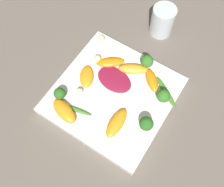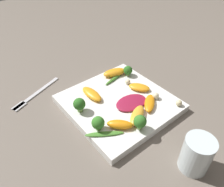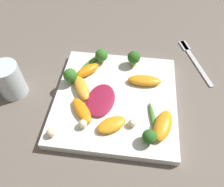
{
  "view_description": "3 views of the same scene",
  "coord_description": "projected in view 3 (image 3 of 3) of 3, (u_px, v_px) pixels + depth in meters",
  "views": [
    {
      "loc": [
        -0.14,
        0.23,
        0.6
      ],
      "look_at": [
        0.0,
        0.0,
        0.03
      ],
      "focal_mm": 42.0,
      "sensor_mm": 36.0,
      "label": 1
    },
    {
      "loc": [
        -0.3,
        -0.34,
        0.42
      ],
      "look_at": [
        -0.01,
        0.02,
        0.04
      ],
      "focal_mm": 35.0,
      "sensor_mm": 36.0,
      "label": 2
    },
    {
      "loc": [
        0.3,
        0.03,
        0.42
      ],
      "look_at": [
        0.01,
        -0.01,
        0.04
      ],
      "focal_mm": 35.0,
      "sensor_mm": 36.0,
      "label": 3
    }
  ],
  "objects": [
    {
      "name": "arugula_sprig_1",
      "position": [
        93.0,
        60.0,
        0.56
      ],
      "size": [
        0.09,
        0.06,
        0.01
      ],
      "color": "#47842D",
      "rests_on": "plate"
    },
    {
      "name": "macadamia_nut_0",
      "position": [
        83.0,
        124.0,
        0.44
      ],
      "size": [
        0.02,
        0.02,
        0.02
      ],
      "color": "beige",
      "rests_on": "plate"
    },
    {
      "name": "arugula_sprig_0",
      "position": [
        153.0,
        119.0,
        0.45
      ],
      "size": [
        0.08,
        0.03,
        0.01
      ],
      "color": "#47842D",
      "rests_on": "plate"
    },
    {
      "name": "broccoli_floret_1",
      "position": [
        101.0,
        56.0,
        0.55
      ],
      "size": [
        0.03,
        0.03,
        0.04
      ],
      "color": "#84AD5B",
      "rests_on": "plate"
    },
    {
      "name": "orange_segment_2",
      "position": [
        111.0,
        125.0,
        0.44
      ],
      "size": [
        0.06,
        0.07,
        0.02
      ],
      "color": "orange",
      "rests_on": "plate"
    },
    {
      "name": "broccoli_floret_3",
      "position": [
        70.0,
        75.0,
        0.5
      ],
      "size": [
        0.03,
        0.03,
        0.04
      ],
      "color": "#7A9E51",
      "rests_on": "plate"
    },
    {
      "name": "broccoli_floret_0",
      "position": [
        149.0,
        137.0,
        0.41
      ],
      "size": [
        0.03,
        0.03,
        0.03
      ],
      "color": "#84AD5B",
      "rests_on": "plate"
    },
    {
      "name": "radicchio_leaf_0",
      "position": [
        101.0,
        100.0,
        0.48
      ],
      "size": [
        0.1,
        0.07,
        0.01
      ],
      "color": "maroon",
      "rests_on": "plate"
    },
    {
      "name": "orange_segment_1",
      "position": [
        163.0,
        125.0,
        0.44
      ],
      "size": [
        0.08,
        0.05,
        0.02
      ],
      "color": "orange",
      "rests_on": "plate"
    },
    {
      "name": "orange_segment_0",
      "position": [
        88.0,
        70.0,
        0.53
      ],
      "size": [
        0.06,
        0.06,
        0.02
      ],
      "color": "orange",
      "rests_on": "plate"
    },
    {
      "name": "plate",
      "position": [
        116.0,
        99.0,
        0.5
      ],
      "size": [
        0.27,
        0.27,
        0.02
      ],
      "color": "white",
      "rests_on": "ground_plane"
    },
    {
      "name": "macadamia_nut_2",
      "position": [
        51.0,
        133.0,
        0.43
      ],
      "size": [
        0.02,
        0.02,
        0.02
      ],
      "color": "beige",
      "rests_on": "plate"
    },
    {
      "name": "ground_plane",
      "position": [
        116.0,
        102.0,
        0.51
      ],
      "size": [
        2.4,
        2.4,
        0.0
      ],
      "primitive_type": "plane",
      "color": "#6B6056"
    },
    {
      "name": "macadamia_nut_1",
      "position": [
        132.0,
        123.0,
        0.44
      ],
      "size": [
        0.02,
        0.02,
        0.02
      ],
      "color": "beige",
      "rests_on": "plate"
    },
    {
      "name": "orange_segment_5",
      "position": [
        144.0,
        80.0,
        0.51
      ],
      "size": [
        0.03,
        0.08,
        0.02
      ],
      "color": "orange",
      "rests_on": "plate"
    },
    {
      "name": "orange_segment_3",
      "position": [
        82.0,
        110.0,
        0.46
      ],
      "size": [
        0.07,
        0.07,
        0.01
      ],
      "color": "orange",
      "rests_on": "plate"
    },
    {
      "name": "fork",
      "position": [
        192.0,
        57.0,
        0.6
      ],
      "size": [
        0.17,
        0.08,
        0.01
      ],
      "color": "silver",
      "rests_on": "ground_plane"
    },
    {
      "name": "orange_segment_4",
      "position": [
        82.0,
        88.0,
        0.5
      ],
      "size": [
        0.08,
        0.06,
        0.02
      ],
      "color": "#FCAD33",
      "rests_on": "plate"
    },
    {
      "name": "drinking_glass",
      "position": [
        8.0,
        82.0,
        0.5
      ],
      "size": [
        0.06,
        0.06,
        0.08
      ],
      "color": "silver",
      "rests_on": "ground_plane"
    },
    {
      "name": "broccoli_floret_2",
      "position": [
        134.0,
        58.0,
        0.54
      ],
      "size": [
        0.03,
        0.03,
        0.04
      ],
      "color": "#84AD5B",
      "rests_on": "plate"
    }
  ]
}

